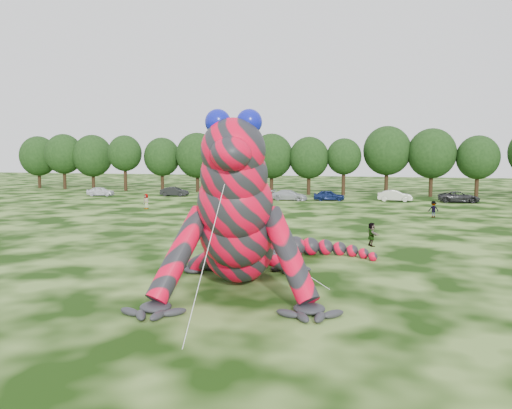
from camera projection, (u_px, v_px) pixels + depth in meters
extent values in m
plane|color=#16330A|center=(206.00, 304.00, 21.37)|extent=(240.00, 240.00, 0.00)
imported|color=white|center=(101.00, 191.00, 75.05)|extent=(4.25, 2.21, 1.38)
imported|color=black|center=(174.00, 192.00, 74.59)|extent=(4.22, 1.56, 1.38)
imported|color=maroon|center=(231.00, 194.00, 71.55)|extent=(4.86, 2.66, 1.29)
imported|color=#B4B8BE|center=(289.00, 195.00, 68.02)|extent=(5.08, 2.50, 1.42)
imported|color=#101D4F|center=(329.00, 195.00, 67.61)|extent=(4.44, 2.37, 1.44)
imported|color=silver|center=(395.00, 196.00, 66.70)|extent=(4.52, 1.61, 1.48)
imported|color=#28282A|center=(459.00, 197.00, 65.18)|extent=(5.30, 2.66, 1.44)
imported|color=gray|center=(433.00, 209.00, 49.90)|extent=(1.19, 0.86, 1.67)
imported|color=gray|center=(146.00, 201.00, 57.70)|extent=(1.02, 0.93, 1.75)
imported|color=gray|center=(372.00, 234.00, 34.64)|extent=(1.07, 1.60, 1.66)
imported|color=gray|center=(206.00, 210.00, 48.61)|extent=(0.91, 0.72, 1.86)
imported|color=gray|center=(240.00, 214.00, 46.22)|extent=(0.67, 0.75, 1.72)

